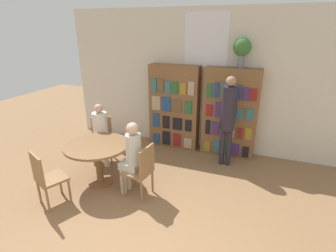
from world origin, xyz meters
TOP-DOWN VIEW (x-y plane):
  - wall_back at (0.00, 3.64)m, footprint 6.40×0.07m
  - bookshelf_left at (-0.62, 3.44)m, footprint 1.11×0.34m
  - bookshelf_right at (0.61, 3.44)m, footprint 1.11×0.34m
  - flower_vase at (0.73, 3.45)m, footprint 0.34×0.34m
  - reading_table at (-1.31, 1.48)m, footprint 1.10×1.10m
  - chair_near_camera at (-1.68, 0.67)m, footprint 0.53×0.53m
  - chair_left_side at (-1.76, 2.25)m, footprint 0.55×0.55m
  - chair_far_side at (-0.43, 1.39)m, footprint 0.44×0.44m
  - seated_reader_left at (-1.67, 2.10)m, footprint 0.41×0.42m
  - seated_reader_right at (-0.61, 1.41)m, footprint 0.38×0.28m
  - librarian_standing at (0.65, 2.94)m, footprint 0.28×0.55m

SIDE VIEW (x-z plane):
  - chair_near_camera at x=-1.68m, z-range 0.05..0.95m
  - chair_left_side at x=-1.76m, z-range 0.05..0.95m
  - chair_far_side at x=-0.43m, z-range 0.05..0.95m
  - reading_table at x=-1.31m, z-range 0.23..0.98m
  - seated_reader_left at x=-1.67m, z-range 0.09..1.33m
  - seated_reader_right at x=-0.61m, z-range 0.08..1.35m
  - bookshelf_right at x=0.61m, z-range 0.00..1.86m
  - bookshelf_left at x=-0.62m, z-range 0.00..1.86m
  - librarian_standing at x=0.65m, z-range 0.19..1.98m
  - wall_back at x=0.00m, z-range 0.01..3.01m
  - flower_vase at x=0.73m, z-range 1.95..2.51m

